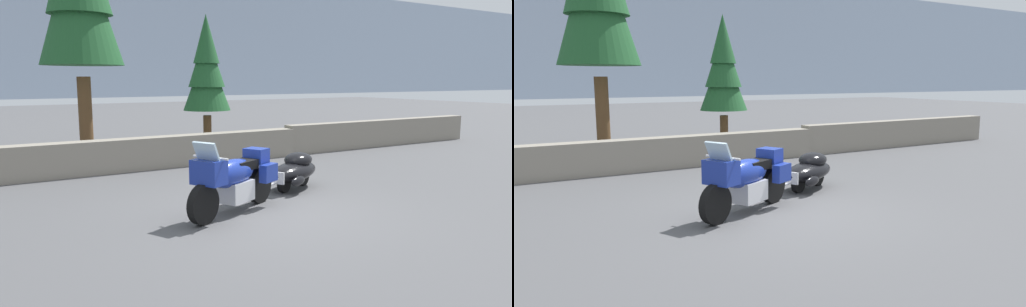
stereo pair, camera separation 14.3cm
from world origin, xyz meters
TOP-DOWN VIEW (x-y plane):
  - ground_plane at (0.00, 0.00)m, footprint 80.00×80.00m
  - stone_guard_wall at (-0.18, 5.03)m, footprint 24.00×0.53m
  - touring_motorcycle at (-0.55, 0.23)m, footprint 2.14×1.33m
  - car_shaped_trailer at (1.45, 1.19)m, footprint 2.14×1.28m
  - pine_tree_secondary at (1.87, 6.32)m, footprint 1.43×1.43m

SIDE VIEW (x-z plane):
  - ground_plane at x=0.00m, z-range 0.00..0.00m
  - car_shaped_trailer at x=1.45m, z-range 0.03..0.79m
  - stone_guard_wall at x=-0.18m, z-range -0.03..0.88m
  - touring_motorcycle at x=-0.55m, z-range -0.04..1.29m
  - pine_tree_secondary at x=1.87m, z-range 0.53..4.74m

